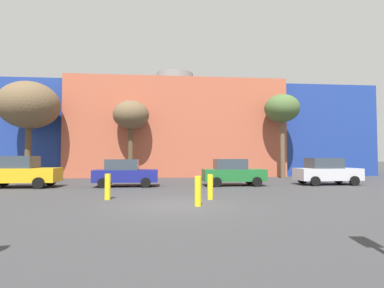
# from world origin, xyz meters

# --- Properties ---
(ground_plane) EXTENTS (200.00, 200.00, 0.00)m
(ground_plane) POSITION_xyz_m (0.00, 0.00, 0.00)
(ground_plane) COLOR #38383A
(building_backdrop) EXTENTS (37.93, 13.65, 10.87)m
(building_backdrop) POSITION_xyz_m (0.86, 22.03, 4.42)
(building_backdrop) COLOR #B2563D
(building_backdrop) RESTS_ON ground_plane
(parked_car_0) EXTENTS (4.25, 2.08, 1.84)m
(parked_car_0) POSITION_xyz_m (-8.80, 7.46, 0.92)
(parked_car_0) COLOR gold
(parked_car_0) RESTS_ON ground_plane
(parked_car_1) EXTENTS (3.78, 1.86, 1.64)m
(parked_car_1) POSITION_xyz_m (-2.74, 7.46, 0.81)
(parked_car_1) COLOR navy
(parked_car_1) RESTS_ON ground_plane
(parked_car_2) EXTENTS (3.82, 1.88, 1.66)m
(parked_car_2) POSITION_xyz_m (3.87, 7.46, 0.82)
(parked_car_2) COLOR #1E662D
(parked_car_2) RESTS_ON ground_plane
(parked_car_3) EXTENTS (3.95, 1.94, 1.71)m
(parked_car_3) POSITION_xyz_m (10.00, 7.46, 0.85)
(parked_car_3) COLOR silver
(parked_car_3) RESTS_ON ground_plane
(bare_tree_0) EXTENTS (4.59, 4.59, 7.65)m
(bare_tree_0) POSITION_xyz_m (-10.86, 13.54, 5.77)
(bare_tree_0) COLOR brown
(bare_tree_0) RESTS_ON ground_plane
(bare_tree_1) EXTENTS (2.93, 2.93, 6.40)m
(bare_tree_1) POSITION_xyz_m (-3.05, 14.02, 5.10)
(bare_tree_1) COLOR brown
(bare_tree_1) RESTS_ON ground_plane
(bare_tree_2) EXTENTS (2.96, 2.96, 7.09)m
(bare_tree_2) POSITION_xyz_m (9.61, 13.68, 5.78)
(bare_tree_2) COLOR brown
(bare_tree_2) RESTS_ON ground_plane
(bollard_yellow_0) EXTENTS (0.24, 0.24, 1.07)m
(bollard_yellow_0) POSITION_xyz_m (-2.79, 1.75, 0.54)
(bollard_yellow_0) COLOR yellow
(bollard_yellow_0) RESTS_ON ground_plane
(bollard_yellow_1) EXTENTS (0.24, 0.24, 1.08)m
(bollard_yellow_1) POSITION_xyz_m (0.77, -0.32, 0.54)
(bollard_yellow_1) COLOR yellow
(bollard_yellow_1) RESTS_ON ground_plane
(bollard_yellow_2) EXTENTS (0.24, 0.24, 1.04)m
(bollard_yellow_2) POSITION_xyz_m (1.50, 1.39, 0.52)
(bollard_yellow_2) COLOR yellow
(bollard_yellow_2) RESTS_ON ground_plane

